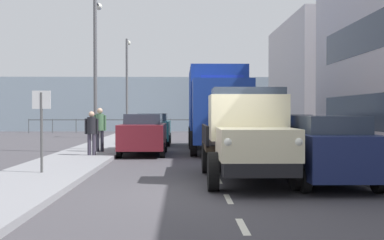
{
  "coord_description": "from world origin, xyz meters",
  "views": [
    {
      "loc": [
        0.95,
        10.48,
        1.83
      ],
      "look_at": [
        0.55,
        -10.13,
        1.46
      ],
      "focal_mm": 44.57,
      "sensor_mm": 36.0,
      "label": 1
    }
  ],
  "objects_px": {
    "truck_vintage_cream": "(247,137)",
    "lorry_cargo_blue": "(217,106)",
    "car_maroon_oppositeside_0": "(144,134)",
    "pedestrian_strolling": "(92,129)",
    "car_silver_kerbside_3": "(244,128)",
    "lamp_post_promenade": "(96,60)",
    "lamp_post_far": "(127,78)",
    "car_white_kerbside_2": "(260,132)",
    "car_red_kerbside_1": "(282,138)",
    "street_sign": "(42,117)",
    "pedestrian_in_dark_coat": "(100,126)",
    "car_teal_oppositeside_1": "(153,128)",
    "car_navy_kerbside_near": "(325,149)"
  },
  "relations": [
    {
      "from": "car_silver_kerbside_3",
      "to": "lamp_post_promenade",
      "type": "relative_size",
      "value": 0.68
    },
    {
      "from": "car_red_kerbside_1",
      "to": "car_teal_oppositeside_1",
      "type": "distance_m",
      "value": 10.58
    },
    {
      "from": "lorry_cargo_blue",
      "to": "pedestrian_strolling",
      "type": "distance_m",
      "value": 6.47
    },
    {
      "from": "car_red_kerbside_1",
      "to": "car_navy_kerbside_near",
      "type": "bearing_deg",
      "value": 90.0
    },
    {
      "from": "lamp_post_promenade",
      "to": "street_sign",
      "type": "bearing_deg",
      "value": 90.04
    },
    {
      "from": "car_maroon_oppositeside_0",
      "to": "pedestrian_strolling",
      "type": "height_order",
      "value": "pedestrian_strolling"
    },
    {
      "from": "car_maroon_oppositeside_0",
      "to": "car_navy_kerbside_near",
      "type": "bearing_deg",
      "value": 122.0
    },
    {
      "from": "car_navy_kerbside_near",
      "to": "pedestrian_strolling",
      "type": "bearing_deg",
      "value": -42.9
    },
    {
      "from": "car_white_kerbside_2",
      "to": "car_silver_kerbside_3",
      "type": "distance_m",
      "value": 5.64
    },
    {
      "from": "truck_vintage_cream",
      "to": "car_maroon_oppositeside_0",
      "type": "xyz_separation_m",
      "value": [
        3.31,
        -7.92,
        -0.28
      ]
    },
    {
      "from": "car_silver_kerbside_3",
      "to": "lamp_post_far",
      "type": "distance_m",
      "value": 9.58
    },
    {
      "from": "lamp_post_far",
      "to": "pedestrian_in_dark_coat",
      "type": "bearing_deg",
      "value": 91.54
    },
    {
      "from": "truck_vintage_cream",
      "to": "lorry_cargo_blue",
      "type": "height_order",
      "value": "lorry_cargo_blue"
    },
    {
      "from": "car_teal_oppositeside_1",
      "to": "truck_vintage_cream",
      "type": "bearing_deg",
      "value": 103.39
    },
    {
      "from": "car_silver_kerbside_3",
      "to": "lamp_post_promenade",
      "type": "distance_m",
      "value": 10.15
    },
    {
      "from": "car_navy_kerbside_near",
      "to": "pedestrian_strolling",
      "type": "distance_m",
      "value": 9.63
    },
    {
      "from": "pedestrian_strolling",
      "to": "lamp_post_promenade",
      "type": "distance_m",
      "value": 4.32
    },
    {
      "from": "lorry_cargo_blue",
      "to": "lamp_post_far",
      "type": "xyz_separation_m",
      "value": [
        5.41,
        -10.56,
        2.02
      ]
    },
    {
      "from": "lorry_cargo_blue",
      "to": "pedestrian_in_dark_coat",
      "type": "bearing_deg",
      "value": 23.66
    },
    {
      "from": "car_maroon_oppositeside_0",
      "to": "street_sign",
      "type": "xyz_separation_m",
      "value": [
        2.23,
        6.94,
        0.79
      ]
    },
    {
      "from": "pedestrian_in_dark_coat",
      "to": "street_sign",
      "type": "relative_size",
      "value": 0.81
    },
    {
      "from": "car_maroon_oppositeside_0",
      "to": "lamp_post_promenade",
      "type": "bearing_deg",
      "value": -30.64
    },
    {
      "from": "car_red_kerbside_1",
      "to": "car_teal_oppositeside_1",
      "type": "bearing_deg",
      "value": -60.52
    },
    {
      "from": "car_white_kerbside_2",
      "to": "car_teal_oppositeside_1",
      "type": "bearing_deg",
      "value": -38.91
    },
    {
      "from": "car_teal_oppositeside_1",
      "to": "street_sign",
      "type": "bearing_deg",
      "value": 80.22
    },
    {
      "from": "car_maroon_oppositeside_0",
      "to": "car_teal_oppositeside_1",
      "type": "bearing_deg",
      "value": -90.0
    },
    {
      "from": "car_silver_kerbside_3",
      "to": "lamp_post_far",
      "type": "relative_size",
      "value": 0.69
    },
    {
      "from": "car_teal_oppositeside_1",
      "to": "lamp_post_promenade",
      "type": "height_order",
      "value": "lamp_post_promenade"
    },
    {
      "from": "lorry_cargo_blue",
      "to": "car_red_kerbside_1",
      "type": "bearing_deg",
      "value": 110.24
    },
    {
      "from": "car_red_kerbside_1",
      "to": "car_white_kerbside_2",
      "type": "relative_size",
      "value": 0.99
    },
    {
      "from": "car_navy_kerbside_near",
      "to": "car_white_kerbside_2",
      "type": "distance_m",
      "value": 10.12
    },
    {
      "from": "car_silver_kerbside_3",
      "to": "pedestrian_in_dark_coat",
      "type": "distance_m",
      "value": 10.32
    },
    {
      "from": "car_maroon_oppositeside_0",
      "to": "street_sign",
      "type": "height_order",
      "value": "street_sign"
    },
    {
      "from": "car_maroon_oppositeside_0",
      "to": "street_sign",
      "type": "distance_m",
      "value": 7.33
    },
    {
      "from": "street_sign",
      "to": "car_red_kerbside_1",
      "type": "bearing_deg",
      "value": -153.34
    },
    {
      "from": "car_teal_oppositeside_1",
      "to": "street_sign",
      "type": "xyz_separation_m",
      "value": [
        2.23,
        12.94,
        0.79
      ]
    },
    {
      "from": "pedestrian_strolling",
      "to": "car_red_kerbside_1",
      "type": "bearing_deg",
      "value": 168.51
    },
    {
      "from": "lorry_cargo_blue",
      "to": "car_white_kerbside_2",
      "type": "bearing_deg",
      "value": 171.14
    },
    {
      "from": "car_white_kerbside_2",
      "to": "lamp_post_far",
      "type": "relative_size",
      "value": 0.62
    },
    {
      "from": "car_red_kerbside_1",
      "to": "pedestrian_in_dark_coat",
      "type": "bearing_deg",
      "value": -23.77
    },
    {
      "from": "pedestrian_in_dark_coat",
      "to": "street_sign",
      "type": "distance_m",
      "value": 6.85
    },
    {
      "from": "pedestrian_strolling",
      "to": "street_sign",
      "type": "height_order",
      "value": "street_sign"
    },
    {
      "from": "car_red_kerbside_1",
      "to": "lamp_post_far",
      "type": "relative_size",
      "value": 0.61
    },
    {
      "from": "lorry_cargo_blue",
      "to": "lamp_post_promenade",
      "type": "relative_size",
      "value": 1.23
    },
    {
      "from": "truck_vintage_cream",
      "to": "lamp_post_far",
      "type": "height_order",
      "value": "lamp_post_far"
    },
    {
      "from": "street_sign",
      "to": "pedestrian_in_dark_coat",
      "type": "bearing_deg",
      "value": -93.45
    },
    {
      "from": "car_white_kerbside_2",
      "to": "car_maroon_oppositeside_0",
      "type": "distance_m",
      "value": 5.51
    },
    {
      "from": "car_red_kerbside_1",
      "to": "street_sign",
      "type": "distance_m",
      "value": 8.36
    },
    {
      "from": "pedestrian_in_dark_coat",
      "to": "lamp_post_far",
      "type": "relative_size",
      "value": 0.27
    },
    {
      "from": "lorry_cargo_blue",
      "to": "car_red_kerbside_1",
      "type": "distance_m",
      "value": 5.78
    }
  ]
}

